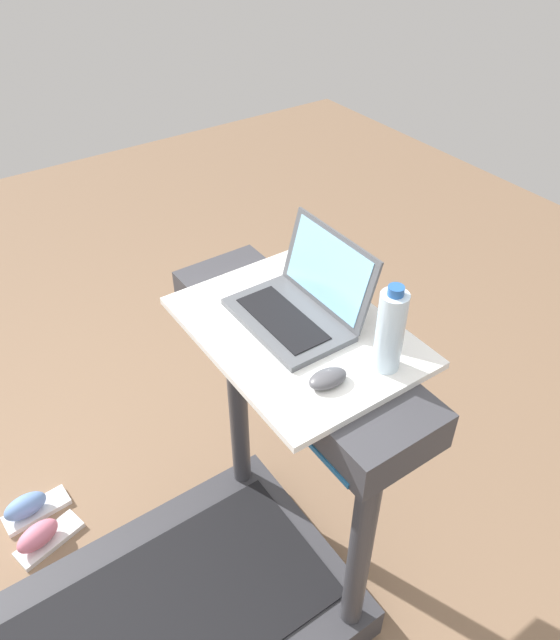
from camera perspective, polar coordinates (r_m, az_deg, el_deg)
treadmill_base at (r=2.21m, az=-12.99°, el=-25.86°), size 0.90×1.64×1.13m
desk_board at (r=1.61m, az=1.46°, el=-1.03°), size 0.65×0.47×0.02m
laptop at (r=1.62m, az=1.91°, el=1.61°), size 0.34×0.27×0.22m
computer_mouse at (r=1.45m, az=4.50°, el=-5.48°), size 0.07×0.10×0.03m
water_bottle at (r=1.45m, az=10.28°, el=-0.99°), size 0.07×0.07×0.24m
sneaker_left at (r=2.76m, az=-22.46°, el=-15.92°), size 0.12×0.27×0.11m
sneaker_right at (r=2.66m, az=-21.45°, el=-18.40°), size 0.16×0.28×0.11m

